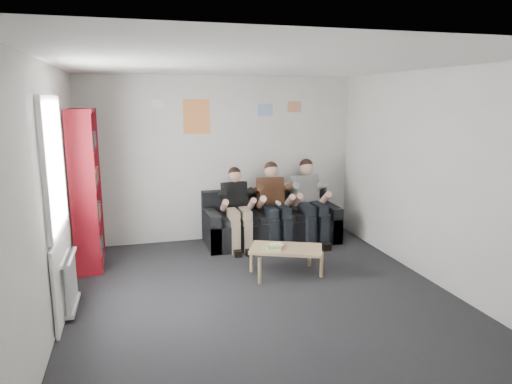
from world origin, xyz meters
TOP-DOWN VIEW (x-y plane):
  - room_shell at (0.00, 0.00)m, footprint 5.00×5.00m
  - sofa at (0.73, 2.09)m, footprint 2.17×0.89m
  - bookshelf at (-2.06, 1.71)m, footprint 0.33×0.99m
  - coffee_table at (0.50, 0.62)m, footprint 0.95×0.52m
  - game_cases at (0.34, 0.61)m, footprint 0.23×0.21m
  - person_left at (0.12, 1.89)m, footprint 0.38×0.81m
  - person_middle at (0.73, 1.89)m, footprint 0.41×0.88m
  - person_right at (1.33, 1.89)m, footprint 0.42×0.91m
  - radiator at (-2.15, 0.20)m, footprint 0.10×0.64m
  - window at (-2.22, 0.20)m, footprint 0.05×1.30m
  - poster_large at (-0.40, 2.49)m, footprint 0.42×0.01m
  - poster_blue at (0.75, 2.49)m, footprint 0.25×0.01m
  - poster_pink at (1.25, 2.49)m, footprint 0.22×0.01m
  - poster_sign at (-1.00, 2.49)m, footprint 0.20×0.01m

SIDE VIEW (x-z plane):
  - sofa at x=0.73m, z-range -0.12..0.72m
  - coffee_table at x=0.50m, z-range 0.14..0.52m
  - radiator at x=-2.15m, z-range 0.05..0.65m
  - game_cases at x=0.34m, z-range 0.38..0.43m
  - person_left at x=0.12m, z-range 0.00..1.28m
  - person_middle at x=0.73m, z-range -0.01..1.33m
  - person_right at x=1.33m, z-range -0.01..1.35m
  - window at x=-2.22m, z-range -0.15..2.21m
  - bookshelf at x=-2.06m, z-range 0.00..2.20m
  - room_shell at x=0.00m, z-range -1.15..3.85m
  - poster_large at x=-0.40m, z-range 1.77..2.32m
  - poster_blue at x=0.75m, z-range 2.05..2.25m
  - poster_pink at x=1.25m, z-range 2.11..2.29m
  - poster_sign at x=-1.00m, z-range 2.18..2.32m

